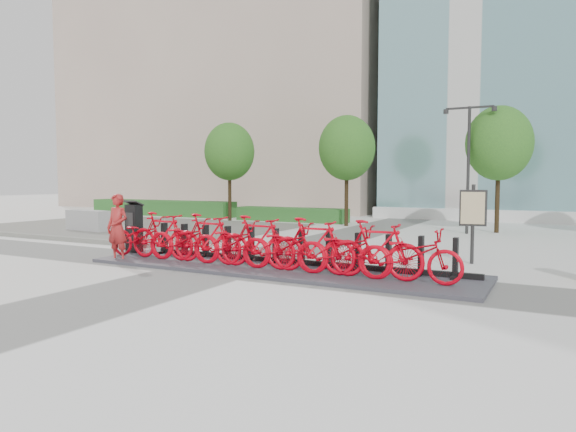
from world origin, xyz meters
The scene contains 27 objects.
ground centered at (0.00, 0.00, 0.00)m, with size 120.00×120.00×0.00m, color silver.
tan_building centered at (-16.00, 26.00, 15.00)m, with size 26.00×16.00×30.00m, color #BCA795.
gravel_patch centered at (-10.00, 7.00, 0.01)m, with size 14.00×14.00×0.00m, color #5C5C5B.
curb centered at (-10.00, 1.90, 0.07)m, with size 14.00×0.25×0.15m, color slate.
hedge_a centered at (-14.00, 13.50, 0.45)m, with size 10.00×1.40×0.90m, color #24521F.
hedge_b centered at (-5.00, 13.20, 0.35)m, with size 6.00×1.20×0.70m, color #24521F.
tree_0 centered at (-8.00, 12.00, 3.59)m, with size 2.60×2.60×5.10m.
tree_1 centered at (-1.50, 12.00, 3.59)m, with size 2.60×2.60×5.10m.
tree_2 centered at (5.00, 12.00, 3.59)m, with size 2.60×2.60×5.10m.
streetlamp centered at (4.00, 11.00, 3.13)m, with size 2.00×0.20×5.00m.
dock_pad centered at (1.30, 0.30, 0.04)m, with size 9.60×2.40×0.08m, color #3D3C45.
dock_rail_posts centered at (1.36, 0.77, 0.51)m, with size 8.02×0.50×0.85m, color black, non-canonical shape.
bike_0 centered at (-2.60, -0.05, 0.63)m, with size 0.73×2.09×1.10m, color red.
bike_1 centered at (-1.88, -0.05, 0.69)m, with size 0.57×2.03×1.22m, color red.
bike_2 centered at (-1.16, -0.05, 0.63)m, with size 0.73×2.09×1.10m, color red.
bike_3 centered at (-0.44, -0.05, 0.69)m, with size 0.57×2.03×1.22m, color red.
bike_4 centered at (0.28, -0.05, 0.63)m, with size 0.73×2.09×1.10m, color red.
bike_5 centered at (1.00, -0.05, 0.69)m, with size 0.57×2.03×1.22m, color red.
bike_6 centered at (1.72, -0.05, 0.63)m, with size 0.73×2.09×1.10m, color red.
bike_7 centered at (2.44, -0.05, 0.69)m, with size 0.57×2.03×1.22m, color red.
bike_8 centered at (3.16, -0.05, 0.63)m, with size 0.73×2.09×1.10m, color red.
bike_9 centered at (3.88, -0.05, 0.69)m, with size 0.57×2.03×1.22m, color red.
bike_10 centered at (4.60, -0.05, 0.63)m, with size 0.73×2.09×1.10m, color red.
kiosk centered at (-3.47, 0.57, 0.79)m, with size 0.46×0.39×1.48m.
worker_red centered at (-2.97, -0.52, 0.89)m, with size 0.65×0.42×1.78m, color #A32020.
jersey_barrier centered at (-10.36, 4.88, 0.43)m, with size 2.21×0.60×0.85m, color #9B9B9B.
map_sign centered at (5.28, 3.43, 1.34)m, with size 0.67×0.24×2.02m.
Camera 1 is at (7.20, -10.21, 2.13)m, focal length 32.00 mm.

